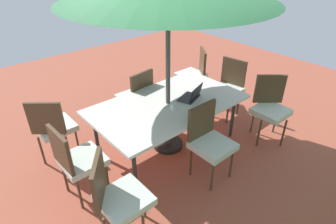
% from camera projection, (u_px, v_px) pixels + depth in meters
% --- Properties ---
extents(ground_plane, '(10.00, 10.00, 0.02)m').
position_uv_depth(ground_plane, '(168.00, 146.00, 4.21)').
color(ground_plane, '#9E4C38').
extents(dining_table, '(2.10, 1.21, 0.74)m').
position_uv_depth(dining_table, '(168.00, 106.00, 3.85)').
color(dining_table, white).
rests_on(dining_table, ground_plane).
extents(chair_northeast, '(0.58, 0.58, 0.98)m').
position_uv_depth(chair_northeast, '(117.00, 195.00, 2.66)').
color(chair_northeast, silver).
rests_on(chair_northeast, ground_plane).
extents(chair_north, '(0.46, 0.46, 0.98)m').
position_uv_depth(chair_north, '(209.00, 139.00, 3.42)').
color(chair_north, silver).
rests_on(chair_north, ground_plane).
extents(chair_west, '(0.49, 0.48, 0.98)m').
position_uv_depth(chair_west, '(228.00, 85.00, 4.72)').
color(chair_west, silver).
rests_on(chair_west, ground_plane).
extents(chair_east, '(0.47, 0.46, 0.98)m').
position_uv_depth(chair_east, '(77.00, 159.00, 3.11)').
color(chair_east, silver).
rests_on(chair_east, ground_plane).
extents(chair_southwest, '(0.58, 0.58, 0.98)m').
position_uv_depth(chair_southwest, '(194.00, 72.00, 5.21)').
color(chair_southwest, silver).
rests_on(chair_southwest, ground_plane).
extents(chair_northwest, '(0.58, 0.59, 0.98)m').
position_uv_depth(chair_northwest, '(270.00, 106.00, 4.13)').
color(chair_northwest, silver).
rests_on(chair_northwest, ground_plane).
extents(chair_southeast, '(0.58, 0.59, 0.98)m').
position_uv_depth(chair_southeast, '(53.00, 126.00, 3.68)').
color(chair_southeast, silver).
rests_on(chair_southeast, ground_plane).
extents(chair_south, '(0.48, 0.49, 0.98)m').
position_uv_depth(chair_south, '(136.00, 95.00, 4.42)').
color(chair_south, silver).
rests_on(chair_south, ground_plane).
extents(laptop, '(0.38, 0.34, 0.21)m').
position_uv_depth(laptop, '(191.00, 96.00, 3.89)').
color(laptop, '#2D2D33').
rests_on(laptop, dining_table).
extents(cup, '(0.08, 0.08, 0.08)m').
position_uv_depth(cup, '(174.00, 107.00, 3.65)').
color(cup, white).
rests_on(cup, dining_table).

